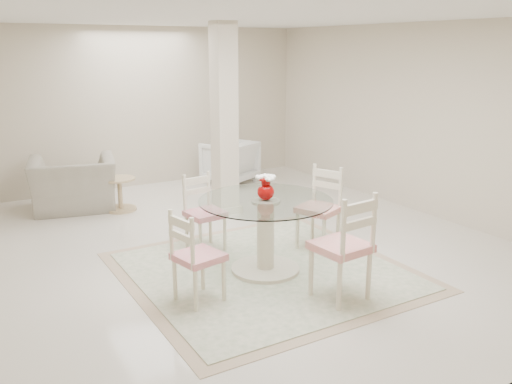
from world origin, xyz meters
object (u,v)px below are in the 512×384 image
dining_chair_south (347,240)px  dining_table (266,236)px  red_vase (266,187)px  dining_chair_north (202,207)px  armchair_white (230,162)px  side_table (120,195)px  recliner_taupe (73,184)px  column (224,121)px  dining_chair_east (322,202)px  dining_chair_west (193,251)px

dining_chair_south → dining_table: bearing=-79.1°
red_vase → dining_chair_north: red_vase is taller
armchair_white → side_table: armchair_white is taller
dining_chair_north → recliner_taupe: size_ratio=0.84×
red_vase → armchair_white: (1.55, 3.77, -0.58)m
column → side_table: (-1.31, 0.87, -1.12)m
dining_chair_east → dining_chair_south: bearing=-51.6°
red_vase → dining_chair_north: (-0.29, 0.98, -0.42)m
armchair_white → dining_chair_south: bearing=50.1°
dining_table → dining_chair_west: bearing=-163.2°
column → side_table: column is taller
side_table → dining_chair_east: bearing=-59.1°
dining_chair_north → dining_chair_west: bearing=-123.6°
dining_chair_north → side_table: bearing=95.2°
column → recliner_taupe: column is taller
dining_chair_north → armchair_white: dining_chair_north is taller
column → dining_chair_north: size_ratio=2.68×
red_vase → dining_chair_south: 1.07m
dining_chair_east → recliner_taupe: (-2.21, 3.12, -0.18)m
dining_chair_east → side_table: dining_chair_east is taller
dining_table → dining_chair_south: dining_chair_south is taller
dining_chair_east → red_vase: bearing=-95.9°
dining_chair_north → recliner_taupe: bearing=106.1°
dining_table → dining_chair_east: (0.97, 0.31, 0.16)m
side_table → red_vase: bearing=-77.6°
dining_chair_east → dining_chair_south: 1.46m
side_table → dining_chair_north: bearing=-79.6°
dining_chair_west → dining_chair_south: dining_chair_south is taller
dining_chair_north → side_table: 2.13m
dining_chair_east → recliner_taupe: size_ratio=0.91×
dining_table → dining_chair_east: dining_chair_east is taller
armchair_white → dining_chair_east: bearing=55.4°
red_vase → recliner_taupe: 3.70m
armchair_white → side_table: 2.34m
red_vase → dining_chair_north: bearing=106.5°
dining_chair_north → dining_chair_west: size_ratio=1.00×
red_vase → dining_chair_east: bearing=17.7°
red_vase → side_table: red_vase is taller
column → armchair_white: size_ratio=3.30×
column → dining_chair_north: column is taller
dining_table → dining_chair_north: (-0.29, 0.97, 0.12)m
red_vase → dining_chair_west: size_ratio=0.27×
column → dining_chair_west: (-1.62, -2.47, -0.82)m
dining_chair_west → side_table: dining_chair_west is taller
red_vase → dining_chair_north: 1.10m
recliner_taupe → red_vase: bearing=122.4°
dining_chair_north → recliner_taupe: (-0.96, 2.46, -0.14)m
column → dining_chair_east: size_ratio=2.48×
dining_table → red_vase: bearing=-33.7°
dining_table → dining_chair_north: dining_chair_north is taller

